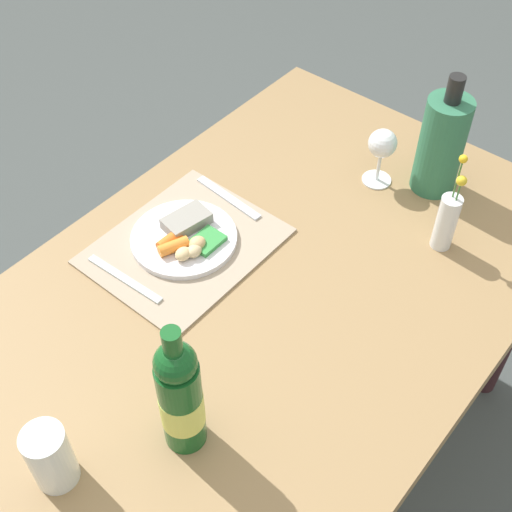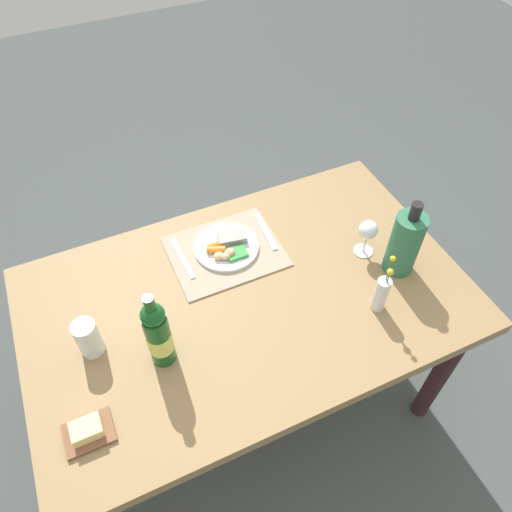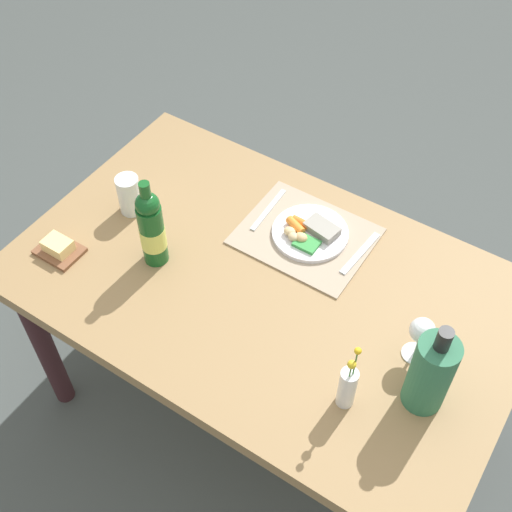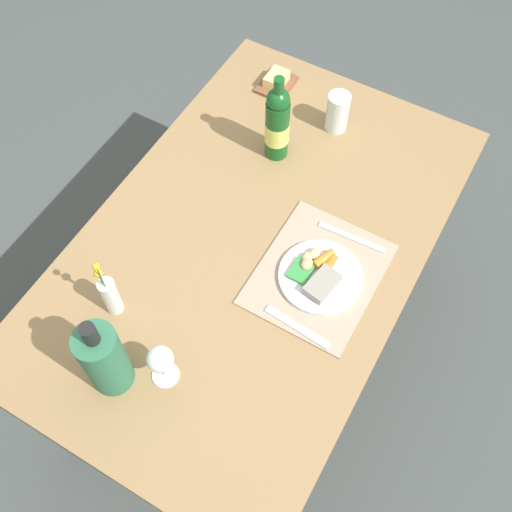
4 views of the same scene
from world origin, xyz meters
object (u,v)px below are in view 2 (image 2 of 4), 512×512
at_px(dinner_plate, 227,246).
at_px(butter_dish, 88,431).
at_px(wine_bottle, 158,334).
at_px(wine_glass, 368,231).
at_px(dining_table, 247,311).
at_px(fork, 266,231).
at_px(cooler_bottle, 405,243).
at_px(water_tumbler, 89,340).
at_px(knife, 182,258).
at_px(flower_vase, 381,293).

bearing_deg(dinner_plate, butter_dish, 37.95).
xyz_separation_m(wine_bottle, wine_glass, (-0.76, -0.11, -0.02)).
distance_m(dining_table, fork, 0.30).
relative_size(butter_dish, cooler_bottle, 0.44).
relative_size(dinner_plate, cooler_bottle, 0.78).
distance_m(water_tumbler, wine_glass, 0.95).
height_order(butter_dish, wine_glass, wine_glass).
relative_size(knife, wine_glass, 1.38).
xyz_separation_m(knife, butter_dish, (0.42, 0.47, 0.01)).
bearing_deg(butter_dish, knife, -131.75).
relative_size(knife, wine_bottle, 0.66).
height_order(dinner_plate, cooler_bottle, cooler_bottle).
distance_m(dinner_plate, wine_glass, 0.49).
xyz_separation_m(knife, cooler_bottle, (-0.66, 0.33, 0.11)).
bearing_deg(wine_bottle, dining_table, -161.88).
distance_m(dinner_plate, knife, 0.16).
bearing_deg(flower_vase, cooler_bottle, -144.36).
relative_size(wine_bottle, water_tumbler, 2.29).
bearing_deg(fork, wine_glass, 145.73).
relative_size(dinner_plate, flower_vase, 0.96).
bearing_deg(cooler_bottle, knife, -26.88).
height_order(dining_table, cooler_bottle, cooler_bottle).
bearing_deg(dining_table, cooler_bottle, 168.95).
relative_size(fork, wine_glass, 1.34).
bearing_deg(water_tumbler, dining_table, 178.96).
height_order(wine_bottle, cooler_bottle, wine_bottle).
xyz_separation_m(butter_dish, cooler_bottle, (-1.08, -0.14, 0.10)).
distance_m(cooler_bottle, wine_glass, 0.13).
xyz_separation_m(dining_table, dinner_plate, (-0.02, -0.21, 0.10)).
xyz_separation_m(wine_bottle, flower_vase, (-0.67, 0.11, -0.05)).
bearing_deg(knife, wine_bottle, 60.31).
height_order(fork, knife, same).
distance_m(dining_table, wine_bottle, 0.39).
bearing_deg(flower_vase, wine_bottle, -9.18).
distance_m(dinner_plate, water_tumbler, 0.55).
xyz_separation_m(butter_dish, wine_bottle, (-0.25, -0.14, 0.11)).
xyz_separation_m(water_tumbler, wine_glass, (-0.95, 0.00, 0.05)).
xyz_separation_m(butter_dish, water_tumbler, (-0.07, -0.25, 0.04)).
height_order(wine_bottle, flower_vase, wine_bottle).
bearing_deg(dining_table, wine_bottle, 18.12).
relative_size(wine_bottle, flower_vase, 1.24).
bearing_deg(butter_dish, flower_vase, -178.24).
relative_size(knife, cooler_bottle, 0.67).
distance_m(knife, wine_glass, 0.64).
bearing_deg(wine_bottle, dinner_plate, -136.27).
relative_size(butter_dish, water_tumbler, 1.00).
xyz_separation_m(knife, wine_glass, (-0.59, 0.23, 0.09)).
bearing_deg(knife, butter_dish, 45.59).
bearing_deg(fork, dining_table, 57.40).
distance_m(knife, water_tumbler, 0.42).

